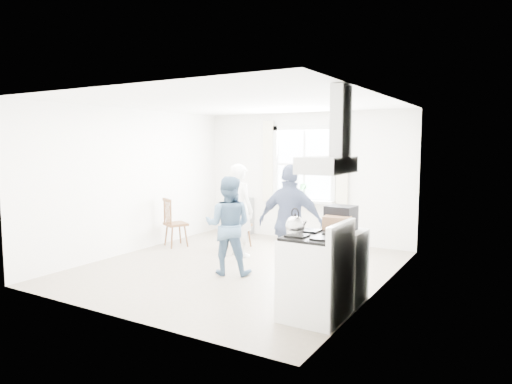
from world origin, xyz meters
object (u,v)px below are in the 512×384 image
(low_cabinet, at_px, (343,265))
(person_mid, at_px, (228,225))
(gas_stove, at_px, (316,276))
(windsor_chair_a, at_px, (237,219))
(person_right, at_px, (291,223))
(stereo_stack, at_px, (341,218))
(windsor_chair_b, at_px, (171,217))
(person_left, at_px, (240,210))

(low_cabinet, bearing_deg, person_mid, 172.39)
(gas_stove, distance_m, low_cabinet, 0.70)
(windsor_chair_a, xyz_separation_m, person_right, (1.78, -1.32, 0.27))
(person_mid, bearing_deg, windsor_chair_a, -82.13)
(stereo_stack, xyz_separation_m, person_mid, (-1.87, 0.26, -0.31))
(gas_stove, height_order, person_right, person_right)
(windsor_chair_b, bearing_deg, windsor_chair_a, 22.55)
(gas_stove, bearing_deg, person_mid, 152.60)
(gas_stove, bearing_deg, low_cabinet, 84.32)
(windsor_chair_b, xyz_separation_m, person_mid, (1.98, -0.96, 0.17))
(stereo_stack, bearing_deg, windsor_chair_a, 147.28)
(person_left, distance_m, person_right, 1.70)
(windsor_chair_a, relative_size, person_mid, 0.63)
(low_cabinet, relative_size, windsor_chair_a, 0.96)
(person_left, xyz_separation_m, person_right, (1.44, -0.90, 0.03))
(gas_stove, relative_size, low_cabinet, 1.24)
(low_cabinet, bearing_deg, gas_stove, -95.68)
(low_cabinet, relative_size, person_right, 0.53)
(gas_stove, distance_m, stereo_stack, 0.90)
(person_left, relative_size, person_right, 0.97)
(stereo_stack, bearing_deg, person_left, 150.98)
(windsor_chair_b, bearing_deg, stereo_stack, -17.59)
(windsor_chair_b, bearing_deg, person_mid, -25.82)
(windsor_chair_a, bearing_deg, person_left, -51.15)
(person_left, bearing_deg, low_cabinet, 167.59)
(gas_stove, xyz_separation_m, person_right, (-0.86, 1.09, 0.36))
(low_cabinet, relative_size, person_left, 0.55)
(gas_stove, xyz_separation_m, low_cabinet, (0.07, 0.70, -0.03))
(low_cabinet, bearing_deg, windsor_chair_b, 162.68)
(person_left, bearing_deg, gas_stove, 155.25)
(windsor_chair_b, bearing_deg, person_left, 2.59)
(gas_stove, distance_m, person_mid, 2.09)
(gas_stove, relative_size, person_right, 0.66)
(person_mid, bearing_deg, person_left, -87.03)
(windsor_chair_a, bearing_deg, stereo_stack, -32.72)
(stereo_stack, bearing_deg, windsor_chair_b, 162.41)
(person_right, bearing_deg, low_cabinet, 153.23)
(windsor_chair_a, bearing_deg, person_mid, -61.31)
(gas_stove, xyz_separation_m, person_left, (-2.30, 1.98, 0.33))
(gas_stove, relative_size, person_mid, 0.75)
(stereo_stack, distance_m, person_mid, 1.92)
(person_mid, bearing_deg, gas_stove, 131.78)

